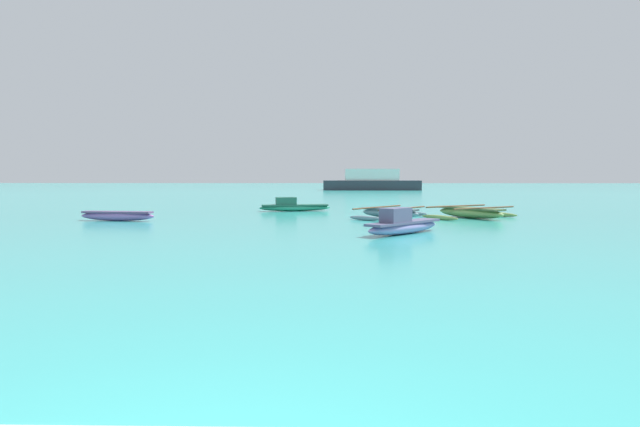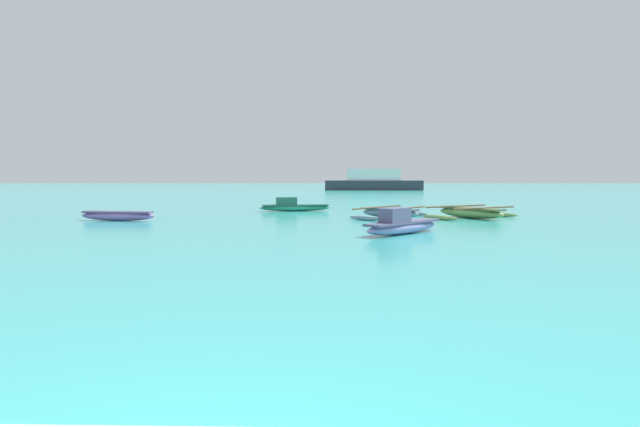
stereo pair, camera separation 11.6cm
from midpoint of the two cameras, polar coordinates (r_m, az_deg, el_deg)
moored_boat_0 at (r=18.96m, az=8.07°, el=-1.11°), size 3.01×3.28×0.88m
moored_boat_1 at (r=25.51m, az=-19.72°, el=-0.19°), size 3.31×0.92×0.41m
moored_boat_2 at (r=25.85m, az=6.87°, el=0.08°), size 3.80×4.11×0.49m
moored_boat_3 at (r=30.32m, az=-2.78°, el=0.73°), size 3.87×1.39×0.74m
moored_boat_4 at (r=26.46m, az=14.65°, el=0.11°), size 4.49×4.00×0.53m
distant_ferry at (r=69.82m, az=5.15°, el=3.21°), size 11.79×2.59×2.59m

